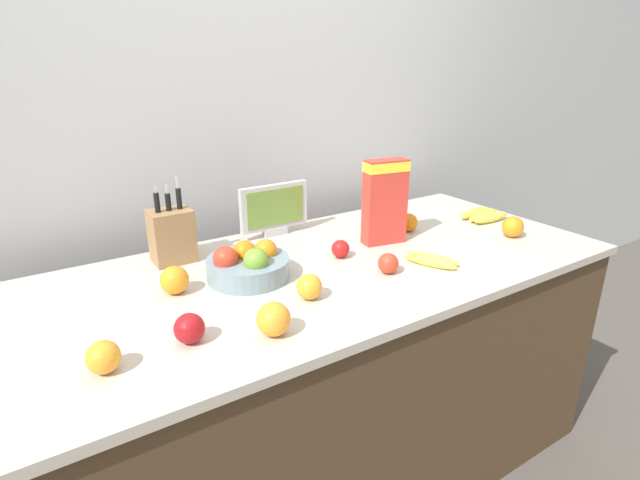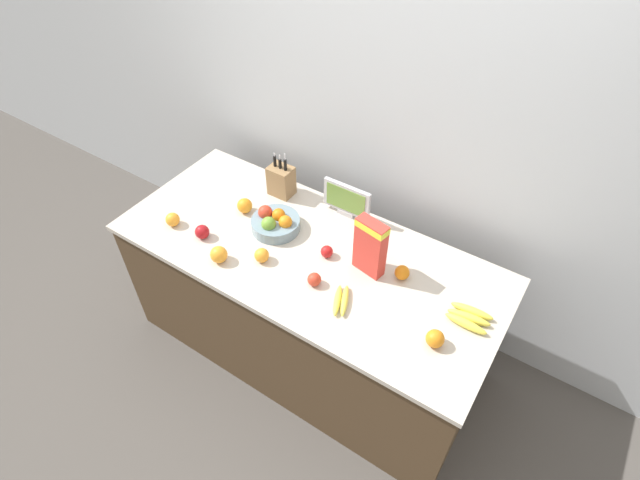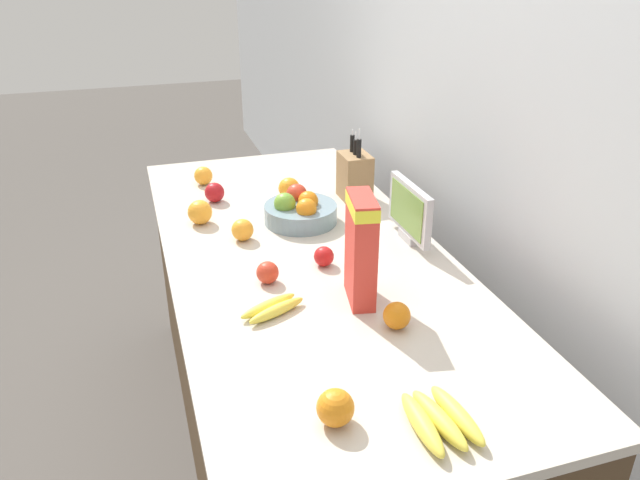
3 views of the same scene
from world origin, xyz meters
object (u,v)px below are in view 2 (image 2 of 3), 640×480
at_px(banana_bunch_left, 469,318).
at_px(orange_front_left, 173,219).
at_px(knife_block, 281,180).
at_px(orange_by_cereal, 219,255).
at_px(fruit_bowl, 275,222).
at_px(orange_mid_left, 402,273).
at_px(banana_bunch_right, 341,300).
at_px(orange_front_right, 262,255).
at_px(apple_front, 202,232).
at_px(apple_middle, 314,279).
at_px(orange_back_center, 435,339).
at_px(small_monitor, 347,200).
at_px(cereal_box, 370,245).
at_px(orange_mid_right, 245,206).

relative_size(banana_bunch_left, orange_front_left, 2.65).
height_order(knife_block, orange_by_cereal, knife_block).
xyz_separation_m(fruit_bowl, orange_mid_left, (0.74, 0.06, -0.01)).
height_order(banana_bunch_right, orange_front_left, orange_front_left).
bearing_deg(orange_front_right, apple_front, -174.18).
relative_size(knife_block, orange_mid_left, 3.97).
height_order(apple_middle, orange_back_center, orange_back_center).
height_order(apple_front, orange_front_right, apple_front).
distance_m(small_monitor, orange_front_right, 0.57).
height_order(cereal_box, fruit_bowl, cereal_box).
distance_m(small_monitor, fruit_bowl, 0.41).
xyz_separation_m(banana_bunch_right, orange_front_right, (-0.48, 0.01, 0.02)).
bearing_deg(cereal_box, apple_front, -151.05).
bearing_deg(orange_front_left, orange_front_right, 5.29).
relative_size(apple_front, orange_mid_right, 0.90).
bearing_deg(cereal_box, banana_bunch_left, 8.08).
xyz_separation_m(banana_bunch_left, apple_front, (-1.40, -0.26, 0.02)).
xyz_separation_m(cereal_box, apple_middle, (-0.17, -0.23, -0.14)).
bearing_deg(orange_front_left, cereal_box, 15.71).
height_order(fruit_bowl, apple_front, fruit_bowl).
bearing_deg(apple_middle, orange_mid_left, 38.85).
bearing_deg(orange_front_right, small_monitor, 71.90).
relative_size(orange_by_cereal, orange_front_left, 1.16).
bearing_deg(apple_front, apple_middle, 4.39).
xyz_separation_m(small_monitor, orange_front_right, (-0.18, -0.54, -0.07)).
relative_size(small_monitor, orange_front_left, 3.70).
bearing_deg(orange_mid_left, small_monitor, 152.06).
bearing_deg(knife_block, small_monitor, 5.60).
bearing_deg(orange_by_cereal, banana_bunch_left, 15.78).
bearing_deg(fruit_bowl, orange_by_cereal, -105.18).
bearing_deg(orange_front_right, banana_bunch_right, -1.42).
xyz_separation_m(small_monitor, banana_bunch_left, (0.85, -0.32, -0.09)).
xyz_separation_m(small_monitor, orange_front_left, (-0.75, -0.59, -0.07)).
height_order(banana_bunch_right, apple_front, apple_front).
height_order(apple_front, orange_by_cereal, orange_by_cereal).
distance_m(apple_front, orange_back_center, 1.32).
bearing_deg(orange_mid_right, knife_block, 72.95).
xyz_separation_m(small_monitor, cereal_box, (0.31, -0.29, 0.06)).
height_order(cereal_box, orange_mid_right, cereal_box).
relative_size(orange_by_cereal, orange_mid_left, 1.19).
relative_size(fruit_bowl, banana_bunch_right, 1.32).
relative_size(apple_middle, orange_mid_right, 0.80).
height_order(orange_mid_right, orange_mid_left, orange_mid_right).
height_order(banana_bunch_left, orange_front_right, orange_front_right).
bearing_deg(fruit_bowl, cereal_box, 1.57).
bearing_deg(orange_front_right, knife_block, 115.83).
height_order(knife_block, orange_back_center, knife_block).
bearing_deg(orange_by_cereal, orange_front_left, 170.39).
xyz_separation_m(cereal_box, banana_bunch_left, (0.54, -0.02, -0.15)).
bearing_deg(orange_front_right, orange_back_center, 0.88).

